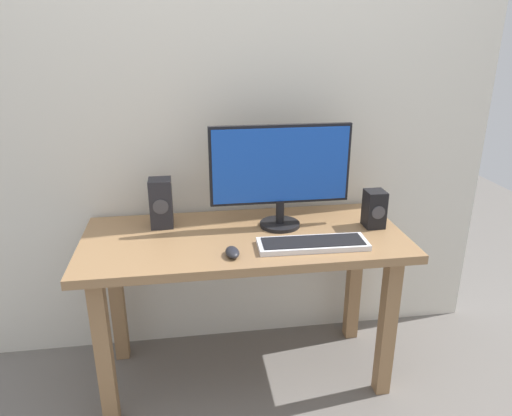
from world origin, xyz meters
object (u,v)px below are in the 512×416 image
Objects in this scene: desk at (244,258)px; monitor at (280,170)px; speaker_right at (374,209)px; keyboard_primary at (313,244)px; speaker_left at (161,203)px; mouse at (232,252)px.

monitor reaches higher than desk.
keyboard_primary is at bearing -152.36° from speaker_right.
keyboard_primary is at bearing -26.97° from speaker_left.
desk is 0.61m from speaker_right.
speaker_right is at bearing 13.45° from mouse.
speaker_left is at bearing 156.07° from desk.
speaker_left reaches higher than keyboard_primary.
keyboard_primary is 0.68m from speaker_left.
speaker_right is (0.32, 0.17, 0.07)m from keyboard_primary.
speaker_left is (-0.92, 0.14, 0.03)m from speaker_right.
speaker_right is at bearing -8.64° from speaker_left.
speaker_left is (-0.60, 0.31, 0.10)m from keyboard_primary.
desk is 0.44m from speaker_left.
speaker_right is at bearing 27.64° from keyboard_primary.
monitor is at bearing 45.11° from mouse.
monitor is 0.54m from speaker_left.
mouse is at bearing -162.46° from speaker_right.
speaker_right reaches higher than mouse.
monitor is 0.35m from keyboard_primary.
speaker_right is 0.93m from speaker_left.
monitor is 1.36× the size of keyboard_primary.
keyboard_primary is at bearing -69.57° from monitor.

